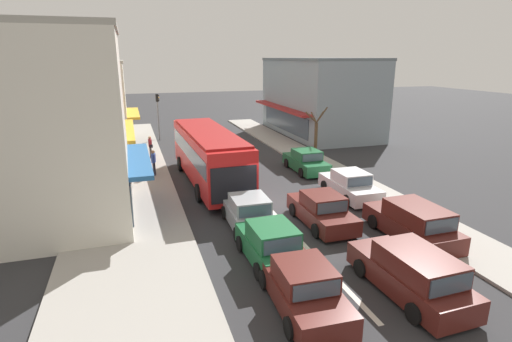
% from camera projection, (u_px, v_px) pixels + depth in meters
% --- Properties ---
extents(ground_plane, '(140.00, 140.00, 0.00)m').
position_uv_depth(ground_plane, '(267.00, 206.00, 20.51)').
color(ground_plane, '#2D2D30').
extents(lane_centre_line, '(0.20, 28.00, 0.01)m').
position_uv_depth(lane_centre_line, '(245.00, 183.00, 24.18)').
color(lane_centre_line, silver).
rests_on(lane_centre_line, ground).
extents(sidewalk_left, '(5.20, 44.00, 0.14)m').
position_uv_depth(sidewalk_left, '(128.00, 183.00, 24.01)').
color(sidewalk_left, '#A39E96').
rests_on(sidewalk_left, ground).
extents(kerb_right, '(2.80, 44.00, 0.12)m').
position_uv_depth(kerb_right, '(323.00, 166.00, 27.80)').
color(kerb_right, '#A39E96').
rests_on(kerb_right, ground).
extents(shopfront_corner_near, '(8.27, 7.06, 8.68)m').
position_uv_depth(shopfront_corner_near, '(38.00, 130.00, 17.17)').
color(shopfront_corner_near, silver).
rests_on(shopfront_corner_near, ground).
extents(shopfront_mid_block, '(7.18, 9.16, 7.94)m').
position_uv_depth(shopfront_mid_block, '(65.00, 113.00, 25.03)').
color(shopfront_mid_block, silver).
rests_on(shopfront_mid_block, ground).
extents(shopfront_far_end, '(8.35, 7.23, 7.11)m').
position_uv_depth(shopfront_far_end, '(80.00, 105.00, 32.96)').
color(shopfront_far_end, silver).
rests_on(shopfront_far_end, ground).
extents(building_right_far, '(8.12, 13.57, 7.28)m').
position_uv_depth(building_right_far, '(319.00, 97.00, 39.03)').
color(building_right_far, '#84939E').
rests_on(building_right_far, ground).
extents(city_bus, '(2.95, 10.92, 3.23)m').
position_uv_depth(city_bus, '(209.00, 153.00, 23.69)').
color(city_bus, red).
rests_on(city_bus, ground).
extents(wagon_adjacent_lane_trail, '(2.03, 4.55, 1.58)m').
position_uv_depth(wagon_adjacent_lane_trail, '(411.00, 273.00, 12.67)').
color(wagon_adjacent_lane_trail, '#561E19').
rests_on(wagon_adjacent_lane_trail, ground).
extents(hatchback_adjacent_lane_lead, '(1.86, 3.72, 1.54)m').
position_uv_depth(hatchback_adjacent_lane_lead, '(270.00, 245.00, 14.70)').
color(hatchback_adjacent_lane_lead, '#1E6638').
rests_on(hatchback_adjacent_lane_lead, ground).
extents(sedan_queue_far_back, '(1.92, 4.21, 1.47)m').
position_uv_depth(sedan_queue_far_back, '(322.00, 210.00, 18.10)').
color(sedan_queue_far_back, '#561E19').
rests_on(sedan_queue_far_back, ground).
extents(sedan_behind_bus_mid, '(2.03, 4.27, 1.47)m').
position_uv_depth(sedan_behind_bus_mid, '(303.00, 287.00, 12.05)').
color(sedan_behind_bus_mid, '#561E19').
rests_on(sedan_behind_bus_mid, ground).
extents(sedan_behind_bus_near, '(1.98, 4.24, 1.47)m').
position_uv_depth(sedan_behind_bus_near, '(249.00, 214.00, 17.72)').
color(sedan_behind_bus_near, '#9EA3A8').
rests_on(sedan_behind_bus_near, ground).
extents(parked_wagon_kerb_front, '(1.96, 4.51, 1.58)m').
position_uv_depth(parked_wagon_kerb_front, '(413.00, 223.00, 16.55)').
color(parked_wagon_kerb_front, '#561E19').
rests_on(parked_wagon_kerb_front, ground).
extents(parked_sedan_kerb_second, '(1.94, 4.22, 1.47)m').
position_uv_depth(parked_sedan_kerb_second, '(350.00, 185.00, 21.62)').
color(parked_sedan_kerb_second, silver).
rests_on(parked_sedan_kerb_second, ground).
extents(parked_sedan_kerb_third, '(1.92, 4.21, 1.47)m').
position_uv_depth(parked_sedan_kerb_third, '(306.00, 162.00, 26.55)').
color(parked_sedan_kerb_third, '#1E6638').
rests_on(parked_sedan_kerb_third, ground).
extents(traffic_light_downstreet, '(0.33, 0.24, 4.20)m').
position_uv_depth(traffic_light_downstreet, '(158.00, 109.00, 35.92)').
color(traffic_light_downstreet, gray).
rests_on(traffic_light_downstreet, ground).
extents(street_tree_right, '(1.74, 1.93, 3.94)m').
position_uv_depth(street_tree_right, '(316.00, 136.00, 28.87)').
color(street_tree_right, brown).
rests_on(street_tree_right, ground).
extents(pedestrian_with_handbag_near, '(0.29, 0.65, 1.63)m').
position_uv_depth(pedestrian_with_handbag_near, '(150.00, 146.00, 29.46)').
color(pedestrian_with_handbag_near, '#4C4742').
rests_on(pedestrian_with_handbag_near, sidewalk_left).
extents(pedestrian_browsing_midblock, '(0.30, 0.56, 1.63)m').
position_uv_depth(pedestrian_browsing_midblock, '(154.00, 161.00, 25.06)').
color(pedestrian_browsing_midblock, '#232838').
rests_on(pedestrian_browsing_midblock, sidewalk_left).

